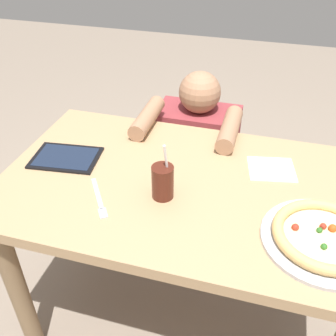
{
  "coord_description": "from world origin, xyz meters",
  "views": [
    {
      "loc": [
        0.23,
        -1.01,
        1.56
      ],
      "look_at": [
        -0.07,
        0.03,
        0.78
      ],
      "focal_mm": 41.47,
      "sensor_mm": 36.0,
      "label": 1
    }
  ],
  "objects_px": {
    "drink_cup_colored": "(163,182)",
    "tablet": "(66,158)",
    "fork": "(99,199)",
    "diner_seated": "(196,167)",
    "pizza_near": "(324,237)"
  },
  "relations": [
    {
      "from": "pizza_near",
      "to": "tablet",
      "type": "height_order",
      "value": "pizza_near"
    },
    {
      "from": "drink_cup_colored",
      "to": "diner_seated",
      "type": "xyz_separation_m",
      "value": [
        -0.02,
        0.65,
        -0.4
      ]
    },
    {
      "from": "pizza_near",
      "to": "drink_cup_colored",
      "type": "xyz_separation_m",
      "value": [
        -0.49,
        0.07,
        0.04
      ]
    },
    {
      "from": "drink_cup_colored",
      "to": "tablet",
      "type": "distance_m",
      "value": 0.42
    },
    {
      "from": "drink_cup_colored",
      "to": "fork",
      "type": "xyz_separation_m",
      "value": [
        -0.19,
        -0.08,
        -0.06
      ]
    },
    {
      "from": "drink_cup_colored",
      "to": "fork",
      "type": "relative_size",
      "value": 1.12
    },
    {
      "from": "pizza_near",
      "to": "drink_cup_colored",
      "type": "height_order",
      "value": "drink_cup_colored"
    },
    {
      "from": "tablet",
      "to": "diner_seated",
      "type": "distance_m",
      "value": 0.74
    },
    {
      "from": "tablet",
      "to": "diner_seated",
      "type": "height_order",
      "value": "diner_seated"
    },
    {
      "from": "pizza_near",
      "to": "tablet",
      "type": "relative_size",
      "value": 1.33
    },
    {
      "from": "fork",
      "to": "tablet",
      "type": "bearing_deg",
      "value": 139.55
    },
    {
      "from": "pizza_near",
      "to": "diner_seated",
      "type": "distance_m",
      "value": 0.95
    },
    {
      "from": "diner_seated",
      "to": "pizza_near",
      "type": "bearing_deg",
      "value": -54.59
    },
    {
      "from": "diner_seated",
      "to": "fork",
      "type": "bearing_deg",
      "value": -103.07
    },
    {
      "from": "drink_cup_colored",
      "to": "tablet",
      "type": "height_order",
      "value": "drink_cup_colored"
    }
  ]
}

